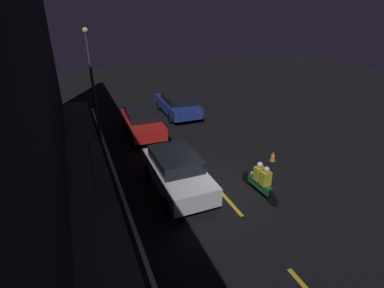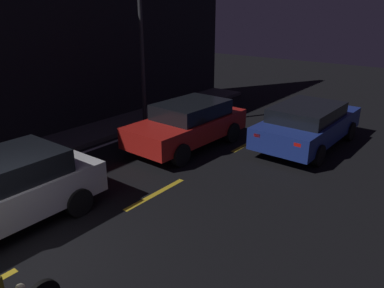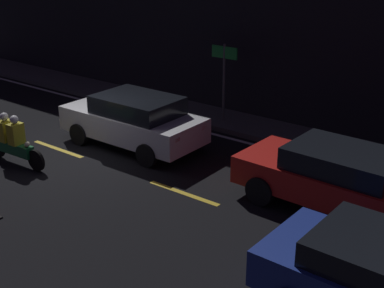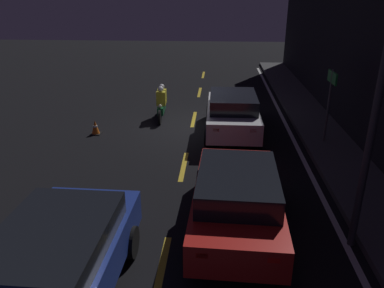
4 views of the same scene
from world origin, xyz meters
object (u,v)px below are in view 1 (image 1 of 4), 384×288
(shop_sign, at_px, (90,150))
(street_lamp, at_px, (92,80))
(taxi_red, at_px, (142,121))
(motorcycle, at_px, (261,180))
(sedan_blue, at_px, (177,104))
(traffic_cone_near, at_px, (273,156))
(sedan_white, at_px, (177,171))

(shop_sign, xyz_separation_m, street_lamp, (5.45, -0.80, 1.39))
(taxi_red, distance_m, motorcycle, 8.12)
(street_lamp, bearing_deg, taxi_red, -99.78)
(shop_sign, bearing_deg, sedan_blue, -39.38)
(traffic_cone_near, relative_size, shop_sign, 0.22)
(motorcycle, relative_size, traffic_cone_near, 4.11)
(sedan_blue, distance_m, street_lamp, 6.19)
(sedan_blue, bearing_deg, street_lamp, 111.62)
(shop_sign, bearing_deg, street_lamp, -8.35)
(sedan_blue, relative_size, motorcycle, 2.10)
(sedan_blue, bearing_deg, traffic_cone_near, -165.70)
(traffic_cone_near, xyz_separation_m, street_lamp, (5.97, 7.18, 2.98))
(shop_sign, bearing_deg, motorcycle, -113.93)
(sedan_white, height_order, sedan_blue, sedan_white)
(sedan_blue, distance_m, motorcycle, 10.05)
(sedan_white, bearing_deg, motorcycle, 59.23)
(sedan_white, distance_m, shop_sign, 3.36)
(traffic_cone_near, bearing_deg, sedan_white, 95.07)
(taxi_red, bearing_deg, shop_sign, -29.99)
(motorcycle, xyz_separation_m, street_lamp, (8.05, 5.06, 2.60))
(motorcycle, height_order, street_lamp, street_lamp)
(taxi_red, bearing_deg, traffic_cone_near, 42.90)
(sedan_blue, height_order, traffic_cone_near, sedan_blue)
(sedan_white, bearing_deg, shop_sign, -107.65)
(taxi_red, xyz_separation_m, shop_sign, (-5.05, 3.13, 1.07))
(sedan_white, relative_size, traffic_cone_near, 7.97)
(taxi_red, xyz_separation_m, street_lamp, (0.40, 2.33, 2.46))
(sedan_white, xyz_separation_m, shop_sign, (0.95, 3.05, 1.05))
(sedan_white, bearing_deg, traffic_cone_near, 94.72)
(street_lamp, bearing_deg, motorcycle, -147.86)
(taxi_red, relative_size, shop_sign, 1.75)
(sedan_white, bearing_deg, sedan_blue, 159.62)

